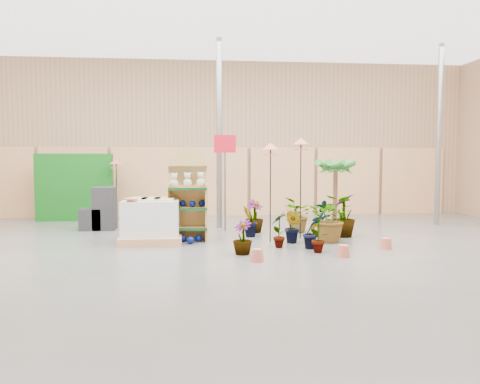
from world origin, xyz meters
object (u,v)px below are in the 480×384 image
Objects in this scene: bird_table_front at (271,150)px; potted_plant_2 at (331,218)px; display_shelf at (188,197)px; pallet_stack at (151,221)px.

bird_table_front is 1.82m from potted_plant_2.
potted_plant_2 is at bearing -5.96° from display_shelf.
display_shelf is 1.94m from bird_table_front.
display_shelf is 0.97× the size of bird_table_front.
display_shelf reaches higher than potted_plant_2.
bird_table_front is at bearing -10.17° from display_shelf.
pallet_stack is at bearing -155.14° from display_shelf.
bird_table_front is at bearing -4.23° from pallet_stack.
potted_plant_2 is (2.85, -0.54, -0.40)m from display_shelf.
pallet_stack is (-0.72, -0.26, -0.45)m from display_shelf.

